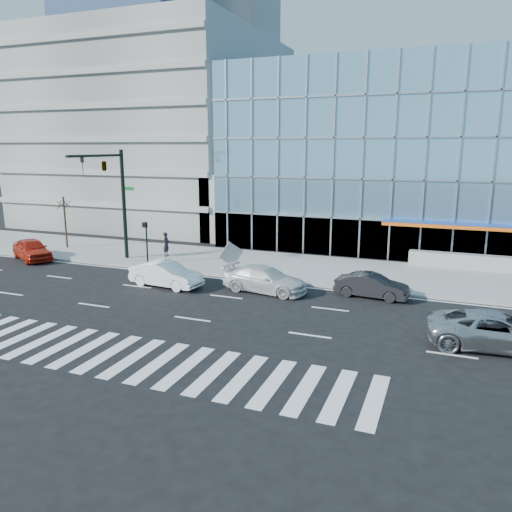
{
  "coord_description": "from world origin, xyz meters",
  "views": [
    {
      "loc": [
        11.46,
        -24.68,
        8.34
      ],
      "look_at": [
        0.65,
        3.0,
        1.82
      ],
      "focal_mm": 35.0,
      "sensor_mm": 36.0,
      "label": 1
    }
  ],
  "objects_px": {
    "tilted_panel": "(231,254)",
    "white_sedan": "(166,274)",
    "ped_signal_post": "(146,236)",
    "silver_suv": "(497,331)",
    "red_sedan": "(32,249)",
    "pedestrian": "(166,244)",
    "white_suv": "(265,279)",
    "dark_sedan": "(372,286)",
    "street_tree_near": "(64,204)",
    "traffic_signal": "(110,178)"
  },
  "relations": [
    {
      "from": "white_suv",
      "to": "white_sedan",
      "type": "height_order",
      "value": "white_sedan"
    },
    {
      "from": "silver_suv",
      "to": "red_sedan",
      "type": "relative_size",
      "value": 1.19
    },
    {
      "from": "ped_signal_post",
      "to": "white_sedan",
      "type": "relative_size",
      "value": 0.65
    },
    {
      "from": "white_suv",
      "to": "white_sedan",
      "type": "bearing_deg",
      "value": 107.37
    },
    {
      "from": "dark_sedan",
      "to": "tilted_panel",
      "type": "bearing_deg",
      "value": 78.02
    },
    {
      "from": "ped_signal_post",
      "to": "pedestrian",
      "type": "bearing_deg",
      "value": 89.58
    },
    {
      "from": "red_sedan",
      "to": "pedestrian",
      "type": "relative_size",
      "value": 2.53
    },
    {
      "from": "white_sedan",
      "to": "pedestrian",
      "type": "bearing_deg",
      "value": 37.16
    },
    {
      "from": "traffic_signal",
      "to": "pedestrian",
      "type": "xyz_separation_m",
      "value": [
        2.52,
        3.0,
        -5.09
      ]
    },
    {
      "from": "traffic_signal",
      "to": "silver_suv",
      "type": "height_order",
      "value": "traffic_signal"
    },
    {
      "from": "traffic_signal",
      "to": "dark_sedan",
      "type": "bearing_deg",
      "value": -4.98
    },
    {
      "from": "traffic_signal",
      "to": "white_suv",
      "type": "height_order",
      "value": "traffic_signal"
    },
    {
      "from": "silver_suv",
      "to": "dark_sedan",
      "type": "distance_m",
      "value": 8.14
    },
    {
      "from": "tilted_panel",
      "to": "dark_sedan",
      "type": "bearing_deg",
      "value": -61.18
    },
    {
      "from": "white_suv",
      "to": "red_sedan",
      "type": "relative_size",
      "value": 1.09
    },
    {
      "from": "traffic_signal",
      "to": "white_sedan",
      "type": "distance_m",
      "value": 9.45
    },
    {
      "from": "tilted_panel",
      "to": "white_sedan",
      "type": "bearing_deg",
      "value": -152.32
    },
    {
      "from": "street_tree_near",
      "to": "pedestrian",
      "type": "distance_m",
      "value": 9.9
    },
    {
      "from": "white_suv",
      "to": "red_sedan",
      "type": "height_order",
      "value": "red_sedan"
    },
    {
      "from": "white_suv",
      "to": "tilted_panel",
      "type": "height_order",
      "value": "tilted_panel"
    },
    {
      "from": "ped_signal_post",
      "to": "silver_suv",
      "type": "relative_size",
      "value": 0.54
    },
    {
      "from": "ped_signal_post",
      "to": "white_sedan",
      "type": "xyz_separation_m",
      "value": [
        4.19,
        -4.29,
        -1.38
      ]
    },
    {
      "from": "traffic_signal",
      "to": "silver_suv",
      "type": "distance_m",
      "value": 26.25
    },
    {
      "from": "white_sedan",
      "to": "red_sedan",
      "type": "relative_size",
      "value": 0.98
    },
    {
      "from": "dark_sedan",
      "to": "white_suv",
      "type": "bearing_deg",
      "value": 106.45
    },
    {
      "from": "white_sedan",
      "to": "red_sedan",
      "type": "height_order",
      "value": "red_sedan"
    },
    {
      "from": "pedestrian",
      "to": "tilted_panel",
      "type": "distance_m",
      "value": 6.2
    },
    {
      "from": "traffic_signal",
      "to": "street_tree_near",
      "type": "distance_m",
      "value": 7.96
    },
    {
      "from": "street_tree_near",
      "to": "white_suv",
      "type": "bearing_deg",
      "value": -16.15
    },
    {
      "from": "traffic_signal",
      "to": "ped_signal_post",
      "type": "height_order",
      "value": "traffic_signal"
    },
    {
      "from": "silver_suv",
      "to": "tilted_panel",
      "type": "xyz_separation_m",
      "value": [
        -16.13,
        8.72,
        0.28
      ]
    },
    {
      "from": "dark_sedan",
      "to": "red_sedan",
      "type": "relative_size",
      "value": 0.87
    },
    {
      "from": "traffic_signal",
      "to": "dark_sedan",
      "type": "height_order",
      "value": "traffic_signal"
    },
    {
      "from": "white_suv",
      "to": "dark_sedan",
      "type": "relative_size",
      "value": 1.25
    },
    {
      "from": "red_sedan",
      "to": "tilted_panel",
      "type": "xyz_separation_m",
      "value": [
        15.17,
        2.8,
        0.26
      ]
    },
    {
      "from": "silver_suv",
      "to": "white_suv",
      "type": "distance_m",
      "value": 12.77
    },
    {
      "from": "ped_signal_post",
      "to": "dark_sedan",
      "type": "xyz_separation_m",
      "value": [
        16.19,
        -2.0,
        -1.47
      ]
    },
    {
      "from": "red_sedan",
      "to": "street_tree_near",
      "type": "bearing_deg",
      "value": 34.2
    },
    {
      "from": "street_tree_near",
      "to": "white_suv",
      "type": "height_order",
      "value": "street_tree_near"
    },
    {
      "from": "red_sedan",
      "to": "ped_signal_post",
      "type": "bearing_deg",
      "value": -51.47
    },
    {
      "from": "white_sedan",
      "to": "red_sedan",
      "type": "bearing_deg",
      "value": 84.53
    },
    {
      "from": "traffic_signal",
      "to": "tilted_panel",
      "type": "distance_m",
      "value": 10.1
    },
    {
      "from": "tilted_panel",
      "to": "white_suv",
      "type": "bearing_deg",
      "value": -90.14
    },
    {
      "from": "dark_sedan",
      "to": "tilted_panel",
      "type": "height_order",
      "value": "tilted_panel"
    },
    {
      "from": "traffic_signal",
      "to": "silver_suv",
      "type": "relative_size",
      "value": 1.43
    },
    {
      "from": "ped_signal_post",
      "to": "tilted_panel",
      "type": "relative_size",
      "value": 2.31
    },
    {
      "from": "white_suv",
      "to": "dark_sedan",
      "type": "distance_m",
      "value": 6.11
    },
    {
      "from": "white_sedan",
      "to": "red_sedan",
      "type": "distance_m",
      "value": 13.56
    },
    {
      "from": "dark_sedan",
      "to": "red_sedan",
      "type": "height_order",
      "value": "red_sedan"
    },
    {
      "from": "ped_signal_post",
      "to": "silver_suv",
      "type": "xyz_separation_m",
      "value": [
        22.19,
        -7.5,
        -1.37
      ]
    }
  ]
}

